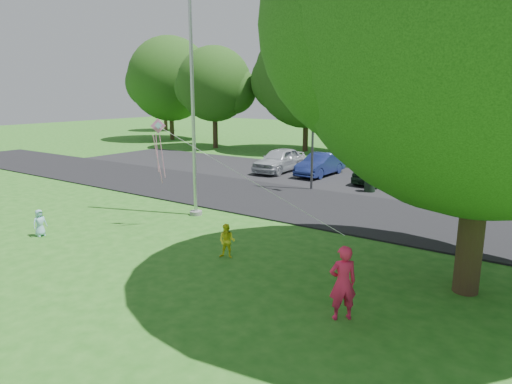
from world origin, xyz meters
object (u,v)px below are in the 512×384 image
Objects in this scene: flagpole at (193,111)px; big_tree at (490,11)px; child_blue at (40,223)px; street_lamp at (317,118)px; kite at (163,141)px; woman at (343,283)px; child_yellow at (227,241)px; trash_can at (370,184)px.

big_tree reaches higher than flagpole.
flagpole reaches higher than child_blue.
kite is at bearing -90.61° from street_lamp.
woman reaches higher than child_yellow.
kite is (3.01, 3.07, 2.75)m from child_blue.
flagpole is 9.80m from trash_can.
flagpole is at bearing 61.30° from kite.
trash_can is 0.08× the size of big_tree.
big_tree is 6.95× the size of woman.
woman is (-1.88, -2.99, -5.80)m from big_tree.
flagpole is 9.52× the size of child_yellow.
kite reaches higher than child_blue.
woman is at bearing -80.90° from child_blue.
street_lamp is 6.39× the size of child_blue.
street_lamp is 4.15m from trash_can.
trash_can is 0.11× the size of kite.
trash_can is 11.11m from child_yellow.
street_lamp is (1.85, 6.86, -0.54)m from flagpole.
street_lamp reaches higher than child_yellow.
trash_can is (2.43, 1.14, -3.17)m from street_lamp.
street_lamp is at bearing 74.94° from flagpole.
flagpole is 6.84m from child_blue.
kite is at bearing -77.45° from flagpole.
child_yellow is at bearing -37.26° from flagpole.
flagpole is 5.89× the size of woman.
child_yellow is 1.11× the size of child_blue.
big_tree is 10.52m from kite.
flagpole is at bearing -19.90° from child_blue.
street_lamp is 3.55× the size of woman.
child_blue is (-4.39, -12.03, -3.16)m from street_lamp.
flagpole reaches higher than street_lamp.
flagpole reaches higher than woman.
flagpole is 6.30m from child_yellow.
street_lamp is 6.66× the size of trash_can.
child_yellow is 4.63m from kite.
child_yellow is (-4.43, 1.52, -0.32)m from woman.
woman is 11.09m from child_blue.
flagpole is 1.16× the size of kite.
child_blue is at bearing 177.00° from child_yellow.
big_tree is 6.79m from woman.
flagpole reaches higher than child_yellow.
big_tree is (8.55, -8.51, 3.02)m from street_lamp.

